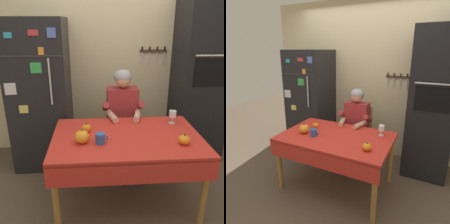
{
  "view_description": "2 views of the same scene",
  "coord_description": "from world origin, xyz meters",
  "views": [
    {
      "loc": [
        -0.29,
        -1.95,
        1.76
      ],
      "look_at": [
        -0.13,
        0.22,
        0.94
      ],
      "focal_mm": 38.71,
      "sensor_mm": 36.0,
      "label": 1
    },
    {
      "loc": [
        1.07,
        -2.02,
        1.79
      ],
      "look_at": [
        -0.02,
        0.18,
        1.03
      ],
      "focal_mm": 32.13,
      "sensor_mm": 36.0,
      "label": 2
    }
  ],
  "objects": [
    {
      "name": "seated_person",
      "position": [
        0.03,
        0.68,
        0.74
      ],
      "size": [
        0.47,
        0.55,
        1.25
      ],
      "color": "#38384C",
      "rests_on": "ground"
    },
    {
      "name": "chair_behind_person",
      "position": [
        0.03,
        0.87,
        0.51
      ],
      "size": [
        0.4,
        0.4,
        0.93
      ],
      "color": "tan",
      "rests_on": "ground"
    },
    {
      "name": "refrigerator",
      "position": [
        -0.95,
        0.96,
        0.9
      ],
      "size": [
        0.68,
        0.71,
        1.8
      ],
      "color": "black",
      "rests_on": "ground"
    },
    {
      "name": "wall_oven",
      "position": [
        1.05,
        1.0,
        1.05
      ],
      "size": [
        0.6,
        0.64,
        2.1
      ],
      "color": "black",
      "rests_on": "ground"
    },
    {
      "name": "coffee_mug",
      "position": [
        -0.25,
        -0.04,
        0.79
      ],
      "size": [
        0.11,
        0.09,
        0.09
      ],
      "color": "#2D569E",
      "rests_on": "dining_table"
    },
    {
      "name": "dining_table",
      "position": [
        0.0,
        0.08,
        0.66
      ],
      "size": [
        1.4,
        0.9,
        0.74
      ],
      "color": "#9E6B33",
      "rests_on": "ground"
    },
    {
      "name": "back_wall_assembly",
      "position": [
        0.05,
        1.35,
        1.3
      ],
      "size": [
        3.7,
        0.13,
        2.6
      ],
      "color": "beige",
      "rests_on": "ground"
    },
    {
      "name": "pumpkin_medium",
      "position": [
        -0.42,
        -0.02,
        0.8
      ],
      "size": [
        0.13,
        0.13,
        0.14
      ],
      "color": "orange",
      "rests_on": "dining_table"
    },
    {
      "name": "pumpkin_large",
      "position": [
        0.48,
        -0.11,
        0.78
      ],
      "size": [
        0.1,
        0.1,
        0.11
      ],
      "color": "orange",
      "rests_on": "dining_table"
    },
    {
      "name": "ground_plane",
      "position": [
        0.0,
        0.0,
        0.0
      ],
      "size": [
        10.0,
        10.0,
        0.0
      ],
      "primitive_type": "plane",
      "color": "brown",
      "rests_on": "ground"
    },
    {
      "name": "wine_glass",
      "position": [
        0.52,
        0.36,
        0.84
      ],
      "size": [
        0.07,
        0.07,
        0.14
      ],
      "color": "white",
      "rests_on": "dining_table"
    },
    {
      "name": "pumpkin_small",
      "position": [
        -0.38,
        0.21,
        0.78
      ],
      "size": [
        0.09,
        0.09,
        0.1
      ],
      "color": "orange",
      "rests_on": "dining_table"
    }
  ]
}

